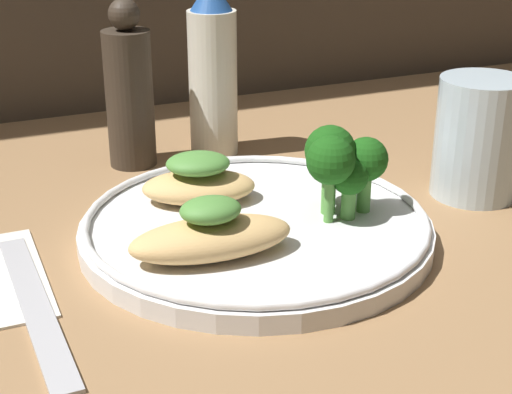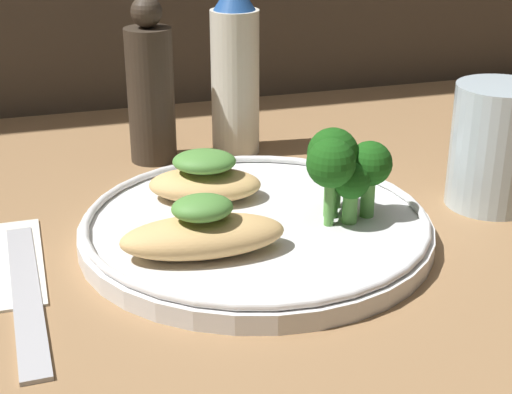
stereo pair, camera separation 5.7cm
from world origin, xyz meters
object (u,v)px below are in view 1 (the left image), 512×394
(sauce_bottle, at_px, (213,72))
(pepper_grinder, at_px, (129,92))
(drinking_glass, at_px, (478,138))
(broccoli_bunch, at_px, (341,162))
(plate, at_px, (256,227))

(sauce_bottle, height_order, pepper_grinder, sauce_bottle)
(sauce_bottle, distance_m, drinking_glass, 0.25)
(sauce_bottle, relative_size, pepper_grinder, 1.09)
(broccoli_bunch, bearing_deg, plate, 168.96)
(drinking_glass, bearing_deg, sauce_bottle, 132.00)
(plate, relative_size, drinking_glass, 2.61)
(broccoli_bunch, xyz_separation_m, sauce_bottle, (-0.03, 0.20, 0.02))
(broccoli_bunch, height_order, drinking_glass, drinking_glass)
(broccoli_bunch, bearing_deg, pepper_grinder, 117.57)
(plate, bearing_deg, sauce_bottle, 78.81)
(sauce_bottle, xyz_separation_m, pepper_grinder, (-0.08, 0.00, -0.01))
(plate, bearing_deg, pepper_grinder, 102.72)
(pepper_grinder, bearing_deg, drinking_glass, -36.76)
(plate, xyz_separation_m, pepper_grinder, (-0.04, 0.19, 0.06))
(plate, relative_size, sauce_bottle, 1.58)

